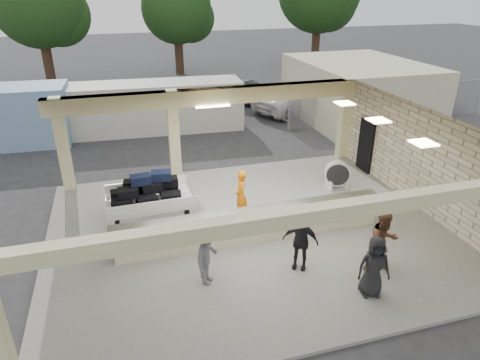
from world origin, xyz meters
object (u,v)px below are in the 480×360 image
object	(u,v)px
baggage_counter	(253,225)
baggage_handler	(241,195)
passenger_b	(300,241)
luggage_cart	(148,195)
passenger_d	(374,267)
drum_fan	(337,174)
container_white	(130,108)
car_white_b	(354,89)
car_white_a	(296,99)
passenger_a	(383,242)
car_dark	(249,93)
passenger_c	(208,255)

from	to	relation	value
baggage_counter	baggage_handler	xyz separation A→B (m)	(0.01, 1.29, 0.35)
passenger_b	baggage_counter	bearing A→B (deg)	146.79
luggage_cart	passenger_d	bearing A→B (deg)	-48.68
luggage_cart	drum_fan	bearing A→B (deg)	2.10
luggage_cart	container_white	world-z (taller)	container_white
car_white_b	passenger_d	bearing A→B (deg)	162.51
luggage_cart	container_white	distance (m)	9.66
car_white_b	car_white_a	bearing A→B (deg)	117.67
drum_fan	passenger_a	xyz separation A→B (m)	(-1.34, -4.94, 0.33)
car_white_a	container_white	xyz separation A→B (m)	(-9.72, -1.14, 0.48)
luggage_cart	passenger_d	size ratio (longest dim) A/B	1.71
container_white	car_white_b	bearing A→B (deg)	13.29
baggage_counter	luggage_cart	distance (m)	3.54
car_white_b	car_dark	size ratio (longest dim) A/B	1.08
passenger_d	baggage_counter	bearing A→B (deg)	137.28
passenger_b	luggage_cart	bearing A→B (deg)	165.88
passenger_d	car_dark	size ratio (longest dim) A/B	0.37
car_white_b	car_dark	xyz separation A→B (m)	(-6.98, 0.88, -0.02)
luggage_cart	container_white	xyz separation A→B (m)	(-0.03, 9.65, 0.30)
car_white_b	container_white	world-z (taller)	container_white
baggage_handler	car_white_a	distance (m)	13.45
drum_fan	car_white_a	bearing A→B (deg)	98.13
baggage_counter	luggage_cart	size ratio (longest dim) A/B	2.99
passenger_a	passenger_b	xyz separation A→B (m)	(-2.00, 0.74, -0.08)
drum_fan	container_white	size ratio (longest dim) A/B	0.09
car_white_a	passenger_b	bearing A→B (deg)	132.54
passenger_b	car_white_b	distance (m)	19.26
passenger_d	car_white_a	world-z (taller)	passenger_d
drum_fan	passenger_a	bearing A→B (deg)	-82.21
passenger_c	passenger_d	size ratio (longest dim) A/B	1.02
car_white_b	passenger_b	bearing A→B (deg)	157.06
luggage_cart	passenger_a	distance (m)	7.19
baggage_counter	passenger_b	distance (m)	1.88
car_dark	passenger_c	bearing A→B (deg)	-167.03
drum_fan	passenger_c	xyz separation A→B (m)	(-5.82, -4.14, 0.26)
passenger_d	car_white_b	xyz separation A→B (m)	(9.53, 17.44, -0.15)
passenger_a	container_white	distance (m)	15.24
passenger_b	passenger_c	xyz separation A→B (m)	(-2.49, 0.06, 0.00)
drum_fan	baggage_handler	size ratio (longest dim) A/B	0.62
luggage_cart	car_white_b	xyz separation A→B (m)	(14.40, 12.18, -0.20)
car_white_b	drum_fan	bearing A→B (deg)	158.75
baggage_counter	drum_fan	xyz separation A→B (m)	(4.11, 2.52, 0.07)
car_white_a	car_white_b	size ratio (longest dim) A/B	1.14
luggage_cart	baggage_handler	size ratio (longest dim) A/B	1.64
baggage_handler	passenger_d	size ratio (longest dim) A/B	1.04
car_white_a	car_dark	bearing A→B (deg)	20.09
luggage_cart	passenger_c	bearing A→B (deg)	-74.65
baggage_counter	car_dark	distance (m)	15.82
baggage_handler	car_white_a	xyz separation A→B (m)	(6.84, 11.57, -0.17)
baggage_counter	baggage_handler	distance (m)	1.34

